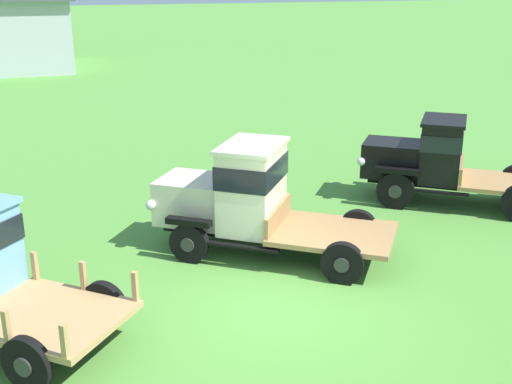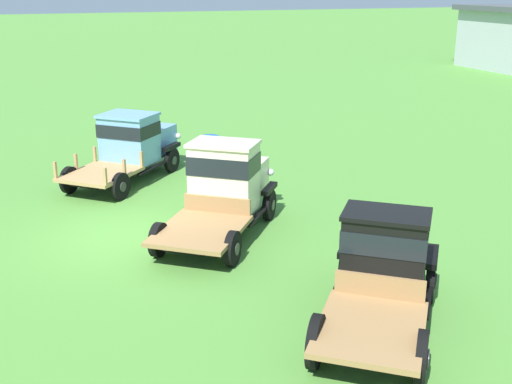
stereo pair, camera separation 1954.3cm
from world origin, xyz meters
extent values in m
plane|color=#518E38|center=(0.00, 0.00, 0.00)|extent=(240.00, 240.00, 0.00)
cylinder|color=black|center=(-3.99, -1.00, 0.40)|extent=(0.69, 0.64, 0.80)
cylinder|color=#2D2D2D|center=(-4.04, -1.06, 0.40)|extent=(0.23, 0.21, 0.28)
cylinder|color=black|center=(-2.82, 0.30, 0.40)|extent=(0.69, 0.64, 0.80)
cylinder|color=#2D2D2D|center=(-2.76, 0.36, 0.40)|extent=(0.23, 0.21, 0.28)
cube|color=black|center=(-4.20, 1.52, 0.46)|extent=(1.32, 1.21, 0.05)
cube|color=tan|center=(-3.64, -0.14, 0.59)|extent=(2.74, 2.71, 0.10)
cube|color=tan|center=(-3.79, 1.12, 0.88)|extent=(0.11, 0.11, 0.48)
cube|color=tan|center=(-4.19, -0.75, 0.88)|extent=(0.11, 0.11, 0.48)
cube|color=tan|center=(-3.08, 0.48, 0.88)|extent=(0.11, 0.11, 0.48)
cube|color=tan|center=(-3.49, -1.39, 0.88)|extent=(0.11, 0.11, 0.48)
cube|color=tan|center=(-2.38, -0.16, 0.88)|extent=(0.11, 0.11, 0.48)
cylinder|color=black|center=(-0.95, 2.28, 0.40)|extent=(0.74, 0.62, 0.79)
cylinder|color=#2D2D2D|center=(-1.01, 2.19, 0.40)|extent=(0.24, 0.19, 0.28)
cylinder|color=black|center=(0.11, 3.68, 0.40)|extent=(0.74, 0.62, 0.79)
cylinder|color=#2D2D2D|center=(0.18, 3.76, 0.40)|extent=(0.24, 0.19, 0.28)
cylinder|color=black|center=(1.44, 0.46, 0.40)|extent=(0.74, 0.62, 0.79)
cylinder|color=#2D2D2D|center=(1.38, 0.38, 0.40)|extent=(0.24, 0.19, 0.28)
cylinder|color=black|center=(2.51, 1.87, 0.40)|extent=(0.74, 0.62, 0.79)
cylinder|color=#2D2D2D|center=(2.57, 1.95, 0.40)|extent=(0.24, 0.19, 0.28)
cube|color=black|center=(0.73, 2.11, 0.48)|extent=(4.06, 3.41, 0.12)
cube|color=beige|center=(-0.59, 3.11, 0.98)|extent=(1.88, 1.85, 0.90)
cube|color=silver|center=(-1.13, 3.52, 0.94)|extent=(0.63, 0.81, 0.67)
sphere|color=silver|center=(-1.54, 3.00, 1.01)|extent=(0.20, 0.20, 0.20)
sphere|color=silver|center=(-0.74, 4.05, 1.01)|extent=(0.20, 0.20, 0.20)
cube|color=black|center=(-0.95, 2.28, 0.84)|extent=(0.85, 0.71, 0.12)
cube|color=black|center=(0.11, 3.68, 0.84)|extent=(0.85, 0.71, 0.12)
cube|color=beige|center=(0.38, 2.37, 1.35)|extent=(1.74, 1.84, 1.64)
cube|color=black|center=(0.38, 2.37, 1.72)|extent=(1.79, 1.89, 0.46)
cube|color=beige|center=(0.38, 2.37, 2.21)|extent=(1.86, 1.96, 0.08)
cube|color=black|center=(-0.06, 1.62, 0.46)|extent=(1.20, 0.96, 0.05)
cube|color=black|center=(0.98, 3.00, 0.46)|extent=(1.20, 0.96, 0.05)
cube|color=#9E7547|center=(1.70, 1.37, 0.59)|extent=(2.93, 2.83, 0.10)
cube|color=#9E7547|center=(0.81, 2.05, 0.82)|extent=(1.08, 1.38, 0.44)
cylinder|color=black|center=(4.43, 3.60, 0.45)|extent=(0.81, 0.68, 0.90)
cylinder|color=#2D2D2D|center=(4.37, 3.52, 0.45)|extent=(0.27, 0.22, 0.31)
cylinder|color=black|center=(5.45, 4.91, 0.45)|extent=(0.81, 0.68, 0.90)
cylinder|color=#2D2D2D|center=(5.51, 4.99, 0.45)|extent=(0.27, 0.22, 0.31)
cube|color=black|center=(6.00, 3.44, 0.53)|extent=(3.82, 3.25, 0.12)
cube|color=black|center=(4.77, 4.38, 1.01)|extent=(1.81, 1.77, 0.85)
cube|color=silver|center=(4.25, 4.79, 0.97)|extent=(0.60, 0.75, 0.64)
sphere|color=silver|center=(3.86, 4.31, 1.04)|extent=(0.20, 0.20, 0.20)
sphere|color=silver|center=(4.62, 5.29, 1.04)|extent=(0.20, 0.20, 0.20)
cube|color=black|center=(4.43, 3.60, 0.95)|extent=(0.94, 0.79, 0.12)
cube|color=black|center=(5.45, 4.91, 0.95)|extent=(0.94, 0.79, 0.12)
cube|color=black|center=(5.69, 3.67, 1.30)|extent=(1.61, 1.71, 1.42)
cube|color=black|center=(5.69, 3.67, 1.62)|extent=(1.66, 1.76, 0.40)
cube|color=black|center=(5.69, 3.67, 2.05)|extent=(1.73, 1.82, 0.08)
cube|color=black|center=(5.26, 2.98, 0.51)|extent=(1.10, 0.90, 0.05)
cube|color=black|center=(6.26, 4.26, 0.51)|extent=(1.10, 0.90, 0.05)
cube|color=#9E7547|center=(6.91, 2.73, 0.64)|extent=(2.76, 2.67, 0.10)
cube|color=#9E7547|center=(6.08, 3.37, 0.87)|extent=(1.03, 1.29, 0.44)
camera|label=1|loc=(-3.56, -8.98, 5.33)|focal=45.00mm
camera|label=2|loc=(14.76, -2.20, 5.94)|focal=45.00mm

